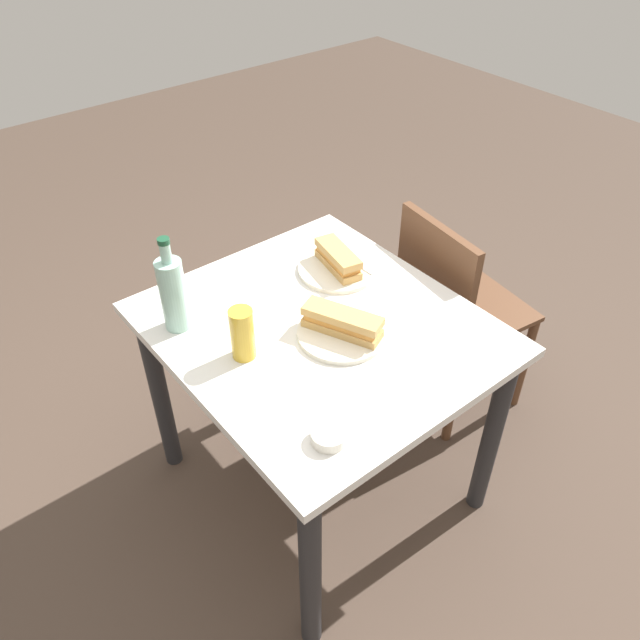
{
  "coord_description": "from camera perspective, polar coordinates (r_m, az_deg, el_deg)",
  "views": [
    {
      "loc": [
        1.11,
        -0.89,
        1.93
      ],
      "look_at": [
        0.0,
        0.0,
        0.76
      ],
      "focal_mm": 35.58,
      "sensor_mm": 36.0,
      "label": 1
    }
  ],
  "objects": [
    {
      "name": "olive_bowl",
      "position": [
        1.54,
        0.81,
        -10.42
      ],
      "size": [
        0.09,
        0.09,
        0.03
      ],
      "primitive_type": "cylinder",
      "color": "silver",
      "rests_on": "dining_table"
    },
    {
      "name": "plate_far",
      "position": [
        2.07,
        1.62,
        4.59
      ],
      "size": [
        0.26,
        0.26,
        0.01
      ],
      "primitive_type": "cylinder",
      "color": "silver",
      "rests_on": "dining_table"
    },
    {
      "name": "knife_far",
      "position": [
        2.09,
        2.82,
        5.38
      ],
      "size": [
        0.18,
        0.02,
        0.01
      ],
      "color": "silver",
      "rests_on": "plate_far"
    },
    {
      "name": "baguette_sandwich_far",
      "position": [
        2.05,
        1.64,
        5.54
      ],
      "size": [
        0.21,
        0.11,
        0.07
      ],
      "color": "tan",
      "rests_on": "plate_far"
    },
    {
      "name": "dining_table",
      "position": [
        1.94,
        0.0,
        -3.26
      ],
      "size": [
        0.96,
        0.86,
        0.74
      ],
      "color": "silver",
      "rests_on": "ground"
    },
    {
      "name": "water_bottle",
      "position": [
        1.83,
        -13.09,
        2.39
      ],
      "size": [
        0.08,
        0.08,
        0.3
      ],
      "color": "#99C6B7",
      "rests_on": "dining_table"
    },
    {
      "name": "plate_near",
      "position": [
        1.82,
        1.99,
        -1.19
      ],
      "size": [
        0.26,
        0.26,
        0.01
      ],
      "primitive_type": "cylinder",
      "color": "silver",
      "rests_on": "dining_table"
    },
    {
      "name": "beer_glass",
      "position": [
        1.72,
        -7.0,
        -1.24
      ],
      "size": [
        0.07,
        0.07,
        0.16
      ],
      "primitive_type": "cylinder",
      "color": "gold",
      "rests_on": "dining_table"
    },
    {
      "name": "knife_near",
      "position": [
        1.85,
        2.45,
        0.2
      ],
      "size": [
        0.17,
        0.09,
        0.01
      ],
      "color": "silver",
      "rests_on": "plate_near"
    },
    {
      "name": "chair_far",
      "position": [
        2.37,
        11.71,
        1.26
      ],
      "size": [
        0.45,
        0.45,
        0.86
      ],
      "color": "brown",
      "rests_on": "ground"
    },
    {
      "name": "baguette_sandwich_near",
      "position": [
        1.79,
        2.02,
        -0.18
      ],
      "size": [
        0.24,
        0.16,
        0.07
      ],
      "color": "tan",
      "rests_on": "plate_near"
    },
    {
      "name": "ground_plane",
      "position": [
        2.4,
        0.0,
        -14.13
      ],
      "size": [
        8.0,
        8.0,
        0.0
      ],
      "primitive_type": "plane",
      "color": "#47382D"
    }
  ]
}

